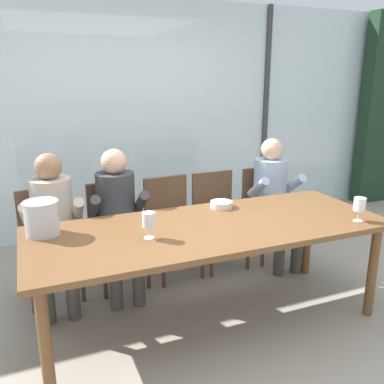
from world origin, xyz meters
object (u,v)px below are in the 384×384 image
at_px(chair_center, 170,218).
at_px(chair_near_window_right, 265,205).
at_px(chair_right_of_center, 217,211).
at_px(person_beige_jumper, 53,220).
at_px(wine_glass_by_left_taster, 360,205).
at_px(wine_glass_near_bucket, 149,221).
at_px(person_charcoal_jacket, 118,212).
at_px(ice_bucket_primary, 42,217).
at_px(dining_table, 211,234).
at_px(person_pale_blue_shirt, 274,193).
at_px(chair_left_of_center, 115,225).
at_px(tasting_bowl, 221,204).
at_px(chair_near_curtain, 48,235).

distance_m(chair_center, chair_near_window_right, 1.02).
xyz_separation_m(chair_right_of_center, person_beige_jumper, (-1.50, -0.17, 0.17)).
bearing_deg(wine_glass_by_left_taster, person_beige_jumper, 151.84).
height_order(chair_right_of_center, wine_glass_near_bucket, wine_glass_near_bucket).
bearing_deg(person_charcoal_jacket, wine_glass_near_bucket, -84.93).
xyz_separation_m(ice_bucket_primary, wine_glass_near_bucket, (0.63, -0.33, -0.00)).
bearing_deg(chair_near_window_right, wine_glass_by_left_taster, -90.77).
bearing_deg(wine_glass_by_left_taster, chair_right_of_center, 112.54).
relative_size(ice_bucket_primary, wine_glass_near_bucket, 1.32).
xyz_separation_m(dining_table, wine_glass_by_left_taster, (1.01, -0.33, 0.19)).
xyz_separation_m(person_beige_jumper, wine_glass_by_left_taster, (2.02, -1.08, 0.19)).
height_order(chair_near_window_right, person_beige_jumper, person_beige_jumper).
xyz_separation_m(dining_table, chair_near_window_right, (1.04, 0.92, -0.18)).
relative_size(person_pale_blue_shirt, wine_glass_near_bucket, 6.91).
bearing_deg(chair_left_of_center, person_charcoal_jacket, -96.87).
bearing_deg(tasting_bowl, wine_glass_by_left_taster, -40.79).
bearing_deg(chair_center, person_pale_blue_shirt, -12.88).
xyz_separation_m(person_pale_blue_shirt, wine_glass_near_bucket, (-1.49, -0.82, 0.19)).
bearing_deg(chair_center, chair_near_window_right, -3.53).
height_order(chair_center, wine_glass_by_left_taster, wine_glass_by_left_taster).
bearing_deg(tasting_bowl, ice_bucket_primary, -176.90).
relative_size(chair_near_window_right, person_pale_blue_shirt, 0.73).
bearing_deg(ice_bucket_primary, chair_near_window_right, 17.06).
bearing_deg(chair_left_of_center, person_beige_jumper, -166.78).
bearing_deg(wine_glass_near_bucket, chair_near_window_right, 33.13).
relative_size(person_beige_jumper, ice_bucket_primary, 5.23).
relative_size(chair_near_curtain, chair_right_of_center, 1.00).
bearing_deg(chair_left_of_center, wine_glass_near_bucket, -93.62).
distance_m(wine_glass_by_left_taster, wine_glass_near_bucket, 1.51).
bearing_deg(ice_bucket_primary, chair_left_of_center, 47.32).
distance_m(chair_center, wine_glass_near_bucket, 1.15).
bearing_deg(person_pale_blue_shirt, chair_near_window_right, 86.36).
distance_m(ice_bucket_primary, tasting_bowl, 1.35).
height_order(chair_near_curtain, wine_glass_by_left_taster, wine_glass_by_left_taster).
xyz_separation_m(chair_near_window_right, tasting_bowl, (-0.79, -0.58, 0.27)).
relative_size(chair_center, chair_near_window_right, 1.00).
distance_m(chair_near_curtain, chair_right_of_center, 1.55).
bearing_deg(chair_right_of_center, chair_left_of_center, 179.01).
bearing_deg(chair_near_window_right, person_beige_jumper, -175.08).
distance_m(tasting_bowl, wine_glass_by_left_taster, 1.02).
bearing_deg(chair_near_window_right, chair_left_of_center, -179.76).
bearing_deg(tasting_bowl, person_beige_jumper, 161.53).
height_order(chair_right_of_center, ice_bucket_primary, ice_bucket_primary).
distance_m(person_beige_jumper, wine_glass_by_left_taster, 2.30).
height_order(chair_near_curtain, person_beige_jumper, person_beige_jumper).
relative_size(dining_table, chair_center, 2.85).
bearing_deg(chair_right_of_center, person_pale_blue_shirt, -19.38).
relative_size(chair_left_of_center, chair_near_window_right, 1.00).
xyz_separation_m(dining_table, chair_left_of_center, (-0.49, 0.92, -0.18)).
bearing_deg(chair_center, ice_bucket_primary, -153.44).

